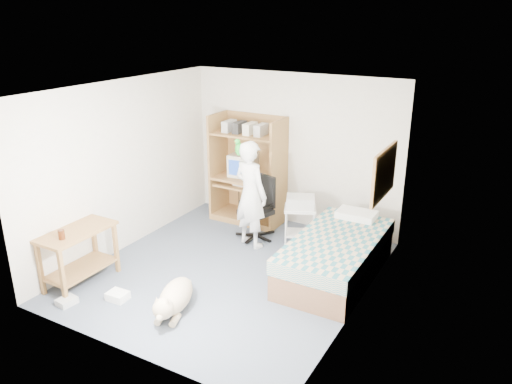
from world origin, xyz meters
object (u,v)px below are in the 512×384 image
computer_hutch (249,174)px  office_chair (258,216)px  person (251,194)px  printer_cart (300,219)px  dog (174,298)px  side_desk (79,249)px  bed (336,256)px

computer_hutch → office_chair: bearing=-48.4°
person → printer_cart: person is taller
dog → printer_cart: size_ratio=1.77×
side_desk → dog: 1.52m
computer_hutch → side_desk: size_ratio=1.80×
side_desk → office_chair: office_chair is taller
office_chair → person: person is taller
side_desk → printer_cart: size_ratio=1.70×
office_chair → person: bearing=-66.7°
dog → bed: bearing=33.7°
office_chair → printer_cart: 0.67m
printer_cart → office_chair: bearing=169.2°
computer_hutch → side_desk: computer_hutch is taller
computer_hutch → person: bearing=-58.5°
computer_hutch → person: 0.99m
computer_hutch → bed: computer_hutch is taller
person → dog: (0.11, -2.03, -0.64)m
side_desk → printer_cart: side_desk is taller
side_desk → person: (1.37, 2.09, 0.33)m
bed → person: bearing=169.5°
side_desk → computer_hutch: bearing=73.9°
office_chair → dog: size_ratio=0.94×
side_desk → dog: size_ratio=0.96×
computer_hutch → person: computer_hutch is taller
bed → office_chair: 1.62m
office_chair → dog: bearing=-69.7°
dog → computer_hutch: bearing=84.1°
computer_hutch → printer_cart: (1.13, -0.40, -0.44)m
computer_hutch → dog: bearing=-77.6°
bed → side_desk: 3.39m
bed → person: size_ratio=1.23×
office_chair → printer_cart: (0.65, 0.15, 0.03)m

